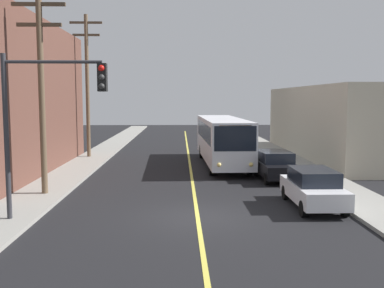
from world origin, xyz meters
TOP-DOWN VIEW (x-y plane):
  - ground_plane at (0.00, 0.00)m, footprint 120.00×120.00m
  - sidewalk_left at (-7.25, 10.00)m, footprint 2.50×90.00m
  - sidewalk_right at (7.25, 10.00)m, footprint 2.50×90.00m
  - lane_stripe_center at (0.00, 15.00)m, footprint 0.16×60.00m
  - building_right_warehouse at (14.50, 17.82)m, footprint 12.00×20.72m
  - city_bus at (2.20, 13.53)m, footprint 2.89×12.21m
  - parked_car_white at (4.89, 1.41)m, footprint 1.83×4.41m
  - parked_car_black at (4.65, 7.79)m, footprint 1.91×4.44m
  - utility_pole_near at (-6.99, 3.85)m, footprint 2.40×0.28m
  - utility_pole_mid at (-7.63, 17.12)m, footprint 2.40×0.28m
  - traffic_signal_left_corner at (-5.41, -0.57)m, footprint 3.75×0.48m
  - fire_hydrant at (6.85, 6.64)m, footprint 0.44×0.26m

SIDE VIEW (x-z plane):
  - ground_plane at x=0.00m, z-range 0.00..0.00m
  - lane_stripe_center at x=0.00m, z-range 0.00..0.01m
  - sidewalk_left at x=-7.25m, z-range 0.00..0.15m
  - sidewalk_right at x=7.25m, z-range 0.00..0.15m
  - fire_hydrant at x=6.85m, z-range 0.16..1.00m
  - parked_car_white at x=4.89m, z-range 0.03..1.65m
  - parked_car_black at x=4.65m, z-range 0.03..1.65m
  - city_bus at x=2.20m, z-range 0.22..3.42m
  - building_right_warehouse at x=14.50m, z-range 0.00..5.46m
  - traffic_signal_left_corner at x=-5.41m, z-range 1.30..7.30m
  - utility_pole_near at x=-6.99m, z-range 0.64..9.84m
  - utility_pole_mid at x=-7.63m, z-range 0.66..11.26m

